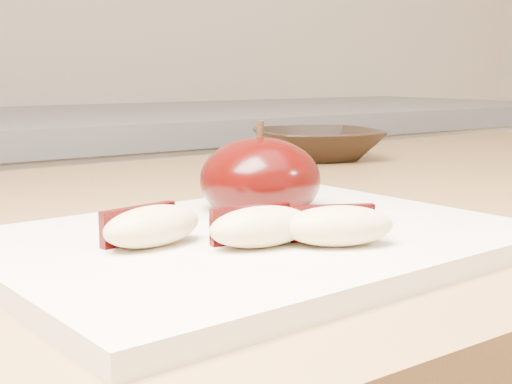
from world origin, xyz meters
TOP-DOWN VIEW (x-y plane):
  - cutting_board at (-0.09, 0.36)m, footprint 0.33×0.25m
  - apple_half at (-0.04, 0.41)m, footprint 0.10×0.10m
  - apple_wedge_a at (-0.16, 0.36)m, footprint 0.07×0.04m
  - apple_wedge_b at (-0.11, 0.33)m, footprint 0.07×0.04m
  - apple_wedge_c at (-0.07, 0.30)m, footprint 0.07×0.06m
  - bowl at (0.25, 0.69)m, footprint 0.20×0.20m

SIDE VIEW (x-z plane):
  - cutting_board at x=-0.09m, z-range 0.90..0.91m
  - bowl at x=0.25m, z-range 0.90..0.94m
  - apple_wedge_a at x=-0.16m, z-range 0.91..0.94m
  - apple_wedge_b at x=-0.11m, z-range 0.91..0.94m
  - apple_wedge_c at x=-0.07m, z-range 0.91..0.94m
  - apple_half at x=-0.04m, z-range 0.90..0.97m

